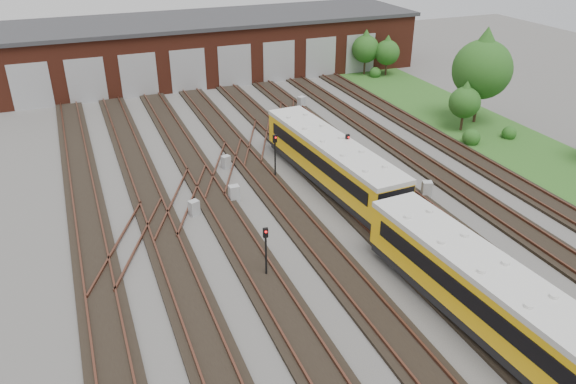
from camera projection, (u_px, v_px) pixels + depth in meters
name	position (u px, v px, depth m)	size (l,w,h in m)	color
ground	(364.00, 255.00, 31.26)	(120.00, 120.00, 0.00)	#44423F
track_network	(357.00, 249.00, 31.64)	(30.40, 70.00, 0.33)	black
maintenance_shed	(193.00, 47.00, 62.81)	(51.00, 12.50, 6.35)	#582316
grass_verge	(510.00, 144.00, 45.82)	(8.00, 55.00, 0.05)	#204B19
metro_train	(488.00, 296.00, 24.92)	(3.67, 47.00, 3.07)	black
signal_mast_0	(266.00, 246.00, 28.59)	(0.28, 0.26, 2.94)	black
signal_mast_1	(275.00, 150.00, 39.21)	(0.31, 0.29, 3.25)	black
signal_mast_2	(347.00, 153.00, 38.13)	(0.31, 0.30, 3.71)	black
signal_mast_3	(285.00, 122.00, 45.01)	(0.28, 0.26, 2.87)	black
relay_cabinet_0	(194.00, 208.00, 35.09)	(0.59, 0.50, 0.99)	#A1A4A6
relay_cabinet_1	(234.00, 193.00, 36.74)	(0.66, 0.55, 1.10)	#A1A4A6
relay_cabinet_2	(226.00, 162.00, 41.39)	(0.58, 0.48, 0.97)	#A1A4A6
relay_cabinet_3	(301.00, 102.00, 53.77)	(0.66, 0.55, 1.09)	#A1A4A6
relay_cabinet_4	(427.00, 189.00, 37.38)	(0.63, 0.53, 1.05)	#A1A4A6
tree_0	(366.00, 46.00, 63.23)	(3.08, 3.08, 5.10)	#352418
tree_1	(387.00, 50.00, 62.87)	(2.78, 2.78, 4.60)	#352418
tree_2	(483.00, 62.00, 47.90)	(5.09, 5.09, 8.43)	#352418
tree_3	(465.00, 99.00, 47.29)	(2.66, 2.66, 4.41)	#352418
bush_0	(472.00, 135.00, 45.52)	(1.45, 1.45, 1.45)	#214D16
bush_1	(509.00, 131.00, 46.68)	(1.19, 1.19, 1.19)	#214D16
bush_2	(375.00, 71.00, 63.38)	(1.32, 1.32, 1.32)	#214D16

